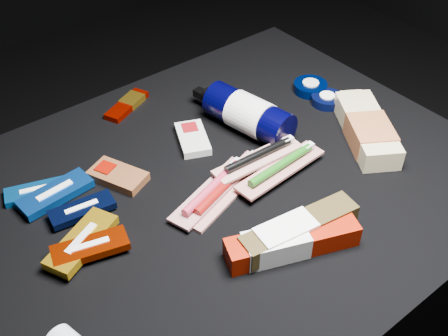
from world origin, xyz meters
TOP-DOWN VIEW (x-y plane):
  - ground at (0.00, 0.00)m, footprint 3.00×3.00m
  - cloth_table at (0.00, 0.00)m, footprint 0.98×0.78m
  - luna_bar_0 at (-0.28, 0.18)m, footprint 0.12×0.07m
  - luna_bar_1 at (-0.25, 0.15)m, footprint 0.14×0.06m
  - luna_bar_2 at (-0.24, 0.08)m, footprint 0.12×0.06m
  - luna_bar_3 at (-0.27, 0.02)m, footprint 0.14×0.10m
  - luna_bar_4 at (-0.27, -0.00)m, footprint 0.13×0.08m
  - clif_bar_0 at (-0.14, 0.13)m, footprint 0.09×0.12m
  - clif_bar_1 at (0.03, 0.13)m, footprint 0.09×0.11m
  - power_bar at (-0.00, 0.32)m, footprint 0.12×0.08m
  - lotion_bottle at (0.14, 0.09)m, footprint 0.11×0.24m
  - cream_tin_upper at (0.34, 0.11)m, footprint 0.07×0.07m
  - cream_tin_lower at (0.34, 0.06)m, footprint 0.07×0.07m
  - bodywash_bottle at (0.31, -0.08)m, footprint 0.17×0.22m
  - toothbrush_pack_0 at (-0.00, -0.02)m, footprint 0.23×0.11m
  - toothbrush_pack_1 at (-0.03, -0.02)m, footprint 0.20×0.10m
  - toothbrush_pack_2 at (0.10, -0.05)m, footprint 0.20×0.06m
  - toothbrush_pack_3 at (0.08, -0.01)m, footprint 0.19×0.05m
  - toothpaste_carton_red at (-0.02, -0.19)m, footprint 0.22×0.12m
  - toothpaste_carton_green at (0.00, -0.19)m, footprint 0.21×0.08m

SIDE VIEW (x-z plane):
  - ground at x=0.00m, z-range 0.00..0.00m
  - cloth_table at x=0.00m, z-range 0.00..0.40m
  - luna_bar_0 at x=-0.28m, z-range 0.40..0.41m
  - power_bar at x=0.00m, z-range 0.40..0.41m
  - clif_bar_1 at x=0.03m, z-range 0.40..0.42m
  - clif_bar_0 at x=-0.14m, z-range 0.40..0.42m
  - toothbrush_pack_0 at x=0.00m, z-range 0.40..0.42m
  - cream_tin_lower at x=0.34m, z-range 0.40..0.42m
  - luna_bar_1 at x=-0.25m, z-range 0.40..0.42m
  - cream_tin_upper at x=0.34m, z-range 0.40..0.42m
  - luna_bar_2 at x=-0.24m, z-range 0.40..0.42m
  - toothbrush_pack_1 at x=-0.03m, z-range 0.40..0.43m
  - luna_bar_3 at x=-0.27m, z-range 0.41..0.42m
  - luna_bar_4 at x=-0.27m, z-range 0.41..0.42m
  - toothpaste_carton_red at x=-0.02m, z-range 0.40..0.44m
  - toothbrush_pack_2 at x=0.10m, z-range 0.41..0.43m
  - bodywash_bottle at x=0.31m, z-range 0.40..0.45m
  - toothpaste_carton_green at x=0.00m, z-range 0.40..0.45m
  - toothbrush_pack_3 at x=0.08m, z-range 0.42..0.44m
  - lotion_bottle at x=0.14m, z-range 0.40..0.48m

